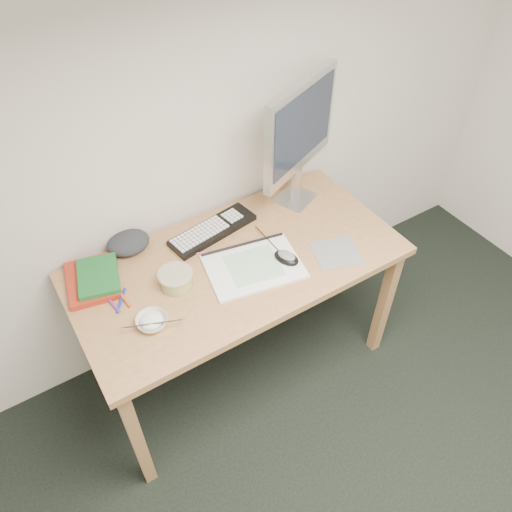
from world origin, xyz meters
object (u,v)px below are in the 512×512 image
(keyboard, at_px, (213,230))
(sketchpad, at_px, (254,266))
(rice_bowl, at_px, (152,322))
(monitor, at_px, (300,130))
(desk, at_px, (238,274))

(keyboard, bearing_deg, sketchpad, -91.73)
(keyboard, height_order, rice_bowl, rice_bowl)
(monitor, bearing_deg, keyboard, 156.57)
(monitor, distance_m, rice_bowl, 1.02)
(sketchpad, relative_size, keyboard, 0.95)
(keyboard, distance_m, rice_bowl, 0.55)
(desk, xyz_separation_m, keyboard, (-0.00, 0.21, 0.09))
(keyboard, xyz_separation_m, rice_bowl, (-0.44, -0.34, 0.01))
(keyboard, relative_size, monitor, 0.69)
(monitor, xyz_separation_m, rice_bowl, (-0.89, -0.34, -0.35))
(keyboard, relative_size, rice_bowl, 3.48)
(sketchpad, xyz_separation_m, rice_bowl, (-0.48, -0.05, 0.01))
(desk, bearing_deg, keyboard, 90.69)
(desk, xyz_separation_m, sketchpad, (0.04, -0.07, 0.09))
(rice_bowl, bearing_deg, desk, 15.48)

